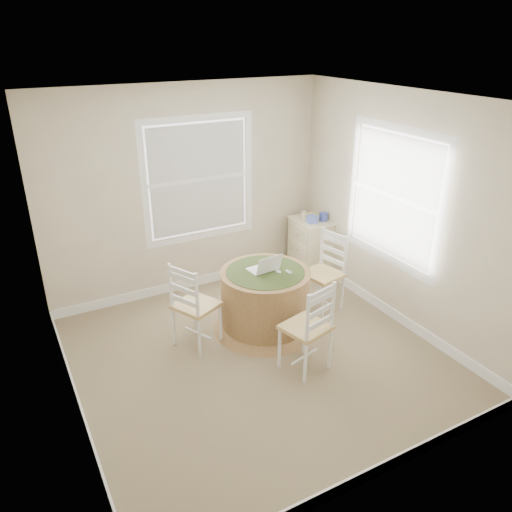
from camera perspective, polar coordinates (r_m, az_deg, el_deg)
room at (r=4.91m, az=0.93°, el=2.56°), size 3.64×3.64×2.64m
round_table at (r=5.61m, az=1.04°, el=-4.77°), size 1.18×1.18×0.72m
chair_left at (r=5.34m, az=-6.86°, el=-5.55°), size 0.54×0.55×0.95m
chair_near at (r=4.96m, az=5.71°, el=-8.06°), size 0.51×0.49×0.95m
chair_right at (r=5.99m, az=7.59°, el=-2.04°), size 0.48×0.50×0.95m
laptop at (r=5.47m, az=0.94°, el=-1.37°), size 0.33×0.30×0.22m
mouse at (r=5.45m, az=2.53°, el=-1.77°), size 0.06×0.09×0.03m
phone at (r=5.46m, az=3.74°, el=-1.84°), size 0.05×0.09×0.02m
keys at (r=5.59m, az=2.17°, el=-1.12°), size 0.06×0.05×0.02m
corner_chest at (r=6.94m, az=6.22°, el=1.10°), size 0.45×0.60×0.78m
tissue_box at (r=6.68m, az=6.43°, el=4.20°), size 0.12×0.12×0.10m
box_yellow at (r=6.84m, az=6.40°, el=4.51°), size 0.15×0.10×0.06m
box_blue at (r=6.76m, az=7.72°, el=4.47°), size 0.08×0.08×0.12m
cup_cream at (r=6.86m, az=5.51°, el=4.75°), size 0.07×0.07×0.09m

